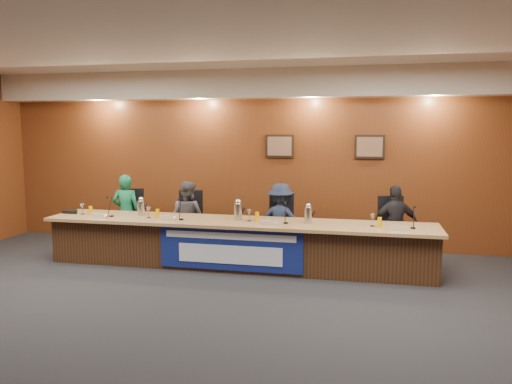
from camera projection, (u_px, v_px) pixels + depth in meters
The scene contains 39 objects.
floor at pixel (182, 324), 5.56m from camera, with size 10.00×10.00×0.00m, color black.
ceiling at pixel (177, 28), 5.16m from camera, with size 10.00×8.00×0.04m, color silver.
wall_back at pixel (259, 159), 9.23m from camera, with size 10.00×0.04×3.20m, color #5E2D13.
soffit at pixel (256, 84), 8.82m from camera, with size 10.00×0.50×0.50m, color beige.
dais_body at pixel (237, 245), 7.84m from camera, with size 6.00×0.80×0.70m, color #3C2313.
dais_top at pixel (236, 222), 7.75m from camera, with size 6.10×0.95×0.05m, color #9E7648.
banner at pixel (230, 249), 7.44m from camera, with size 2.20×0.02×0.65m, color navy.
banner_text_upper at pixel (230, 236), 7.40m from camera, with size 2.00×0.01×0.10m, color silver.
banner_text_lower at pixel (230, 255), 7.43m from camera, with size 1.60×0.01×0.28m, color silver.
wall_photo_left at pixel (280, 146), 9.09m from camera, with size 0.52×0.04×0.42m, color black.
wall_photo_right at pixel (370, 147), 8.74m from camera, with size 0.52×0.04×0.42m, color black.
panelist_a at pixel (126, 212), 8.90m from camera, with size 0.50×0.33×1.36m, color #11613D.
panelist_b at pixel (188, 217), 8.65m from camera, with size 0.62×0.48×1.27m, color #47454A.
panelist_c at pixel (281, 221), 8.30m from camera, with size 0.82×0.47×1.27m, color #172035.
panelist_d at pixel (395, 225), 7.90m from camera, with size 0.75×0.31×1.28m, color black.
office_chair_a at pixel (129, 222), 9.02m from camera, with size 0.48×0.48×0.08m, color black.
office_chair_b at pixel (190, 225), 8.77m from camera, with size 0.48×0.48×0.08m, color black.
office_chair_c at pixel (282, 229), 8.41m from camera, with size 0.48×0.48×0.08m, color black.
office_chair_d at pixel (395, 234), 8.02m from camera, with size 0.48×0.48×0.08m, color black.
nameplate_a at pixel (98, 215), 7.95m from camera, with size 0.24×0.06×0.09m, color white.
microphone_a at pixel (111, 216), 8.08m from camera, with size 0.07×0.07×0.02m, color black.
juice_glass_a at pixel (91, 211), 8.21m from camera, with size 0.06×0.06×0.15m, color #E29F00.
water_glass_a at pixel (82, 209), 8.28m from camera, with size 0.08×0.08×0.18m, color silver.
nameplate_b at pixel (166, 217), 7.75m from camera, with size 0.24×0.06×0.09m, color white.
microphone_b at pixel (181, 219), 7.79m from camera, with size 0.07×0.07×0.02m, color black.
juice_glass_b at pixel (158, 214), 7.92m from camera, with size 0.06×0.06×0.15m, color #E29F00.
water_glass_b at pixel (149, 212), 7.96m from camera, with size 0.08×0.08×0.18m, color silver.
nameplate_c at pixel (268, 222), 7.37m from camera, with size 0.24×0.06×0.09m, color white.
microphone_c at pixel (286, 223), 7.49m from camera, with size 0.07×0.07×0.02m, color black.
juice_glass_c at pixel (257, 217), 7.64m from camera, with size 0.06×0.06×0.15m, color #E29F00.
water_glass_c at pixel (249, 215), 7.67m from camera, with size 0.08×0.08×0.18m, color silver.
nameplate_d at pixel (400, 228), 6.94m from camera, with size 0.24×0.06×0.09m, color white.
microphone_d at pixel (413, 228), 7.11m from camera, with size 0.07×0.07×0.02m, color black.
juice_glass_d at pixel (380, 222), 7.18m from camera, with size 0.06×0.06×0.15m, color #E29F00.
water_glass_d at pixel (372, 220), 7.26m from camera, with size 0.08×0.08×0.18m, color silver.
carafe_left at pixel (141, 208), 8.17m from camera, with size 0.13×0.13×0.24m, color silver.
carafe_mid at pixel (238, 212), 7.77m from camera, with size 0.13×0.13×0.26m, color silver.
carafe_right at pixel (308, 215), 7.48m from camera, with size 0.12×0.12×0.25m, color silver.
speakerphone at pixel (72, 212), 8.40m from camera, with size 0.32×0.32×0.05m, color black.
Camera 1 is at (1.97, -5.02, 2.17)m, focal length 35.00 mm.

